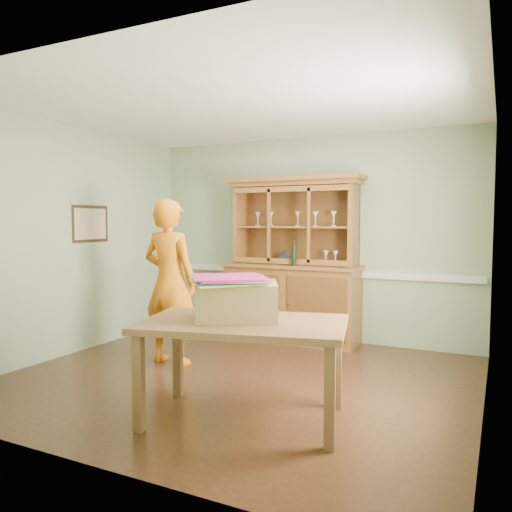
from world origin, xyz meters
The scene contains 14 objects.
floor centered at (0.00, 0.00, 0.00)m, with size 4.50×4.50×0.00m, color #462916.
ceiling centered at (0.00, 0.00, 2.70)m, with size 4.50×4.50×0.00m, color white.
wall_back centered at (0.00, 2.00, 1.35)m, with size 4.50×4.50×0.00m, color #8AA279.
wall_left centered at (-2.25, 0.00, 1.35)m, with size 4.00×4.00×0.00m, color #8AA279.
wall_right centered at (2.25, 0.00, 1.35)m, with size 4.00×4.00×0.00m, color #8AA279.
wall_front centered at (0.00, -2.00, 1.35)m, with size 4.50×4.50×0.00m, color #8AA279.
chair_rail centered at (0.00, 1.98, 0.90)m, with size 4.41×0.05×0.08m, color silver.
framed_map centered at (-2.23, 0.30, 1.55)m, with size 0.03×0.60×0.46m.
window_panel centered at (2.23, -0.30, 1.50)m, with size 0.03×0.96×1.36m.
china_hutch centered at (-0.13, 1.75, 0.76)m, with size 1.84×0.61×2.16m.
dining_table centered at (0.53, -0.89, 0.70)m, with size 1.77×1.30×0.80m.
cardboard_box centered at (0.45, -0.84, 0.94)m, with size 0.63×0.50×0.29m, color tan.
kite_stack centered at (0.42, -0.88, 1.12)m, with size 0.76×0.76×0.05m.
person centered at (-0.94, 0.16, 0.91)m, with size 0.67×0.44×1.83m, color orange.
Camera 1 is at (2.35, -4.33, 1.58)m, focal length 35.00 mm.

